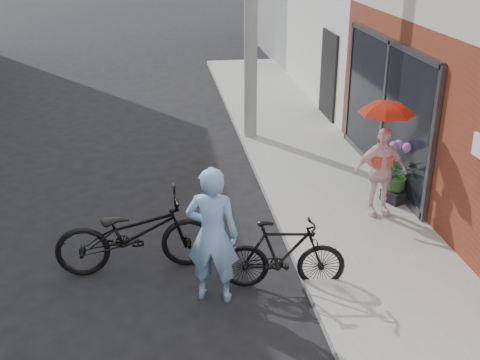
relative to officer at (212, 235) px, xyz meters
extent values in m
plane|color=black|center=(0.33, -0.05, -0.91)|extent=(80.00, 80.00, 0.00)
cube|color=gray|center=(2.43, 1.95, -0.85)|extent=(2.20, 24.00, 0.12)
cube|color=#9E9E99|center=(1.27, 1.95, -0.85)|extent=(0.12, 24.00, 0.12)
cube|color=black|center=(3.49, 3.45, 0.45)|extent=(0.06, 3.80, 2.40)
imported|color=#7DADDE|center=(0.00, 0.00, 0.00)|extent=(0.76, 0.60, 1.82)
imported|color=black|center=(-0.98, 0.83, -0.34)|extent=(2.19, 0.86, 1.13)
imported|color=black|center=(0.93, 0.11, -0.42)|extent=(1.68, 0.68, 0.98)
imported|color=#FCD4D3|center=(2.85, 1.83, -0.06)|extent=(0.85, 0.37, 1.45)
imported|color=red|center=(2.85, 1.83, 1.02)|extent=(0.81, 0.81, 0.71)
cube|color=black|center=(3.33, 2.23, -0.69)|extent=(0.49, 0.49, 0.20)
imported|color=#2D5B24|center=(3.33, 2.23, -0.31)|extent=(0.50, 0.43, 0.56)
camera|label=1|loc=(-0.60, -6.55, 3.55)|focal=45.00mm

